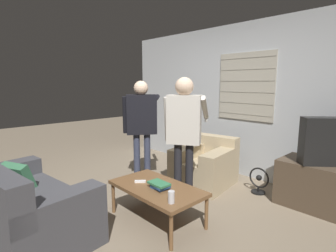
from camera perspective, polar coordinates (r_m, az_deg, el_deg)
name	(u,v)px	position (r m, az deg, el deg)	size (l,w,h in m)	color
ground_plane	(146,209)	(3.50, -4.89, -17.52)	(16.00, 16.00, 0.00)	#7F705B
wall_back	(238,100)	(4.66, 14.95, 5.41)	(5.20, 0.08, 2.55)	#ADB2B7
couch_blue	(21,206)	(3.22, -29.29, -15.00)	(1.70, 1.05, 0.83)	#424247
armchair_beige	(205,165)	(4.20, 8.15, -8.40)	(0.91, 1.01, 0.73)	tan
coffee_table	(157,189)	(3.08, -2.43, -13.64)	(1.10, 0.61, 0.41)	brown
tv_stand	(326,187)	(3.88, 31.20, -11.36)	(1.09, 0.58, 0.59)	#4C3D2D
tv	(331,141)	(3.73, 31.94, -2.84)	(0.64, 0.61, 0.58)	black
person_left_standing	(141,119)	(4.05, -5.79, 1.50)	(0.57, 0.81, 1.61)	#33384C
person_right_standing	(184,125)	(3.31, 3.53, 0.16)	(0.52, 0.79, 1.65)	black
book_stack	(160,185)	(2.99, -1.84, -12.76)	(0.24, 0.18, 0.07)	#284C89
soda_can	(171,197)	(2.65, 0.72, -15.20)	(0.07, 0.07, 0.13)	silver
spare_remote	(140,181)	(3.19, -6.07, -11.90)	(0.11, 0.12, 0.02)	white
floor_fan	(259,181)	(4.08, 19.15, -11.27)	(0.30, 0.20, 0.38)	black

